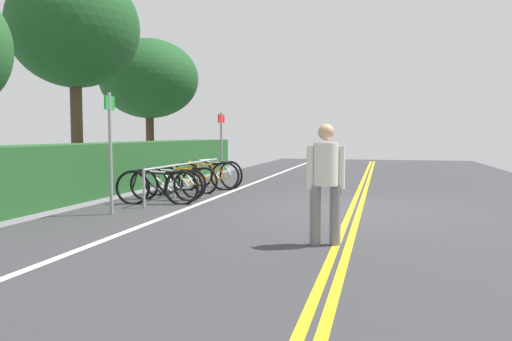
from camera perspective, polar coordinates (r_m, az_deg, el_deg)
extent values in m
cube|color=#353538|center=(9.72, 11.34, -4.45)|extent=(37.52, 10.29, 0.05)
cube|color=gold|center=(9.71, 11.82, -4.31)|extent=(33.77, 0.10, 0.00)
cube|color=gold|center=(9.72, 10.87, -4.29)|extent=(33.77, 0.10, 0.00)
cube|color=white|center=(10.35, -6.29, -3.72)|extent=(33.77, 0.12, 0.00)
cylinder|color=#9EA0A5|center=(9.84, -12.72, -2.08)|extent=(0.05, 0.05, 0.73)
cylinder|color=#9EA0A5|center=(11.15, -9.34, -1.30)|extent=(0.05, 0.05, 0.73)
cylinder|color=#9EA0A5|center=(12.49, -6.68, -0.69)|extent=(0.05, 0.05, 0.73)
cylinder|color=#9EA0A5|center=(13.85, -4.54, -0.20)|extent=(0.05, 0.05, 0.73)
cylinder|color=#9EA0A5|center=(11.79, -7.95, 0.79)|extent=(4.35, 0.04, 0.04)
torus|color=black|center=(10.43, -13.93, -1.93)|extent=(0.18, 0.72, 0.72)
torus|color=black|center=(10.17, -8.52, -2.01)|extent=(0.18, 0.72, 0.72)
cylinder|color=black|center=(10.32, -11.94, -1.50)|extent=(0.14, 0.57, 0.49)
cylinder|color=black|center=(10.28, -11.61, -0.31)|extent=(0.16, 0.68, 0.07)
cylinder|color=black|center=(10.23, -10.10, -1.61)|extent=(0.06, 0.17, 0.44)
cylinder|color=black|center=(10.22, -9.48, -2.41)|extent=(0.10, 0.37, 0.18)
cylinder|color=black|center=(10.18, -9.14, -1.21)|extent=(0.08, 0.25, 0.30)
cylinder|color=black|center=(10.40, -13.68, -1.07)|extent=(0.06, 0.14, 0.33)
cube|color=black|center=(10.19, -9.76, -0.24)|extent=(0.11, 0.21, 0.05)
cylinder|color=black|center=(10.37, -13.44, 0.07)|extent=(0.46, 0.11, 0.03)
torus|color=black|center=(11.14, -12.68, -1.60)|extent=(0.06, 0.69, 0.69)
torus|color=black|center=(10.71, -7.76, -1.77)|extent=(0.06, 0.69, 0.69)
cylinder|color=white|center=(10.96, -10.89, -1.25)|extent=(0.04, 0.59, 0.47)
cylinder|color=white|center=(10.92, -10.59, -0.19)|extent=(0.04, 0.70, 0.07)
cylinder|color=white|center=(10.82, -9.21, -1.39)|extent=(0.04, 0.17, 0.42)
cylinder|color=white|center=(10.79, -8.65, -2.12)|extent=(0.04, 0.38, 0.18)
cylinder|color=white|center=(10.74, -8.33, -1.04)|extent=(0.04, 0.26, 0.29)
cylinder|color=white|center=(11.11, -12.46, -0.84)|extent=(0.04, 0.14, 0.31)
cube|color=black|center=(10.77, -8.90, -0.15)|extent=(0.08, 0.20, 0.05)
cylinder|color=white|center=(11.07, -12.24, 0.19)|extent=(0.46, 0.03, 0.03)
torus|color=black|center=(11.82, -11.39, -1.30)|extent=(0.19, 0.67, 0.67)
torus|color=black|center=(11.23, -7.17, -1.53)|extent=(0.19, 0.67, 0.67)
cylinder|color=white|center=(11.59, -9.86, -1.01)|extent=(0.15, 0.59, 0.46)
cylinder|color=white|center=(11.53, -9.60, -0.03)|extent=(0.17, 0.70, 0.07)
cylinder|color=white|center=(11.39, -8.42, -1.16)|extent=(0.07, 0.17, 0.41)
cylinder|color=white|center=(11.34, -7.94, -1.84)|extent=(0.11, 0.37, 0.17)
cylinder|color=white|center=(11.28, -7.67, -0.85)|extent=(0.09, 0.26, 0.29)
cylinder|color=white|center=(11.78, -11.20, -0.60)|extent=(0.06, 0.14, 0.30)
cube|color=black|center=(11.33, -8.15, -0.01)|extent=(0.12, 0.21, 0.05)
cylinder|color=white|center=(11.73, -11.01, 0.34)|extent=(0.46, 0.12, 0.03)
torus|color=black|center=(12.39, -10.02, -1.05)|extent=(0.11, 0.67, 0.66)
torus|color=black|center=(11.95, -5.86, -1.20)|extent=(0.11, 0.67, 0.66)
cylinder|color=orange|center=(12.21, -8.50, -0.75)|extent=(0.08, 0.57, 0.45)
cylinder|color=orange|center=(12.16, -8.24, 0.17)|extent=(0.09, 0.67, 0.07)
cylinder|color=orange|center=(12.06, -7.08, -0.87)|extent=(0.05, 0.16, 0.41)
cylinder|color=orange|center=(12.03, -6.61, -1.49)|extent=(0.06, 0.36, 0.17)
cylinder|color=orange|center=(11.98, -6.34, -0.56)|extent=(0.05, 0.25, 0.28)
cylinder|color=orange|center=(12.35, -9.82, -0.39)|extent=(0.05, 0.14, 0.30)
cube|color=black|center=(12.02, -6.81, 0.21)|extent=(0.10, 0.21, 0.05)
cylinder|color=orange|center=(12.32, -9.63, 0.51)|extent=(0.46, 0.06, 0.03)
torus|color=black|center=(12.71, -8.02, -0.70)|extent=(0.28, 0.73, 0.75)
torus|color=black|center=(12.67, -3.57, -0.68)|extent=(0.28, 0.73, 0.75)
cylinder|color=orange|center=(12.68, -6.36, -0.31)|extent=(0.21, 0.55, 0.51)
cylinder|color=orange|center=(12.66, -6.08, 0.71)|extent=(0.24, 0.65, 0.07)
cylinder|color=orange|center=(12.67, -4.85, -0.38)|extent=(0.08, 0.17, 0.46)
cylinder|color=orange|center=(12.68, -4.35, -1.04)|extent=(0.15, 0.35, 0.19)
cylinder|color=orange|center=(12.66, -4.07, -0.02)|extent=(0.11, 0.24, 0.32)
cylinder|color=orange|center=(12.69, -7.81, 0.04)|extent=(0.08, 0.14, 0.34)
cube|color=black|center=(12.65, -4.56, 0.77)|extent=(0.14, 0.21, 0.05)
cylinder|color=orange|center=(12.68, -7.59, 1.01)|extent=(0.45, 0.17, 0.03)
torus|color=black|center=(13.70, -6.20, -0.34)|extent=(0.30, 0.72, 0.75)
torus|color=black|center=(13.10, -2.88, -0.53)|extent=(0.30, 0.72, 0.75)
cylinder|color=white|center=(13.46, -5.00, -0.04)|extent=(0.22, 0.55, 0.51)
cylinder|color=white|center=(13.41, -4.79, 0.90)|extent=(0.26, 0.65, 0.07)
cylinder|color=white|center=(13.26, -3.86, -0.17)|extent=(0.09, 0.17, 0.46)
cylinder|color=white|center=(13.21, -3.48, -0.83)|extent=(0.15, 0.35, 0.19)
cylinder|color=white|center=(13.15, -3.26, 0.13)|extent=(0.12, 0.24, 0.31)
cylinder|color=white|center=(13.66, -6.05, 0.34)|extent=(0.08, 0.14, 0.34)
cube|color=black|center=(13.20, -3.64, 0.91)|extent=(0.14, 0.22, 0.05)
cylinder|color=white|center=(13.62, -5.90, 1.23)|extent=(0.44, 0.18, 0.03)
cylinder|color=slate|center=(6.44, 6.81, -5.11)|extent=(0.14, 0.14, 0.77)
cylinder|color=slate|center=(6.47, 9.07, -5.09)|extent=(0.14, 0.14, 0.77)
cylinder|color=silver|center=(6.38, 8.00, 0.73)|extent=(0.32, 0.32, 0.54)
sphere|color=tan|center=(6.37, 8.04, 4.38)|extent=(0.21, 0.21, 0.21)
cylinder|color=silver|center=(6.36, 6.21, 0.35)|extent=(0.09, 0.09, 0.55)
cylinder|color=silver|center=(6.42, 9.77, 0.34)|extent=(0.09, 0.09, 0.55)
cylinder|color=gray|center=(9.10, -16.33, 1.82)|extent=(0.06, 0.06, 2.15)
cube|color=#198C33|center=(9.11, -16.44, 7.44)|extent=(0.36, 0.06, 0.24)
cylinder|color=gray|center=(14.63, -3.99, 2.64)|extent=(0.06, 0.06, 2.05)
cube|color=red|center=(14.63, -4.01, 5.95)|extent=(0.36, 0.09, 0.24)
cube|color=#235626|center=(14.08, -13.86, 0.73)|extent=(13.35, 1.24, 1.20)
cylinder|color=#473323|center=(13.51, -19.81, 3.74)|extent=(0.30, 0.30, 2.75)
ellipsoid|color=#1C4C21|center=(13.77, -20.10, 15.11)|extent=(3.24, 3.24, 2.99)
cylinder|color=#473323|center=(18.43, -12.03, 3.00)|extent=(0.29, 0.29, 2.14)
ellipsoid|color=#1C4C21|center=(18.53, -12.15, 10.24)|extent=(3.52, 3.52, 2.82)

